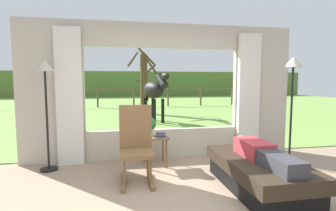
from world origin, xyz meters
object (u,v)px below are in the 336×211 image
Objects in this scene: recliner_sofa at (259,173)px; potted_plant at (150,125)px; pasture_tree at (144,82)px; side_table at (155,141)px; floor_lamp_right at (293,78)px; reclining_person at (261,153)px; horse at (154,90)px; rocking_chair at (136,145)px; book_stack at (161,135)px; floor_lamp_left at (45,82)px.

potted_plant reaches higher than recliner_sofa.
recliner_sofa is 5.32× the size of potted_plant.
potted_plant is at bearing -94.65° from pasture_tree.
side_table is 0.28× the size of floor_lamp_right.
pasture_tree is (-0.75, 8.47, 0.93)m from reclining_person.
side_table reaches higher than recliner_sofa.
potted_plant is 4.67m from horse.
rocking_chair is 5.43m from horse.
potted_plant is (0.29, 0.71, 0.16)m from rocking_chair.
rocking_chair is (-1.62, 0.62, 0.33)m from recliner_sofa.
book_stack is at bearing 170.20° from floor_lamp_right.
horse reaches higher than recliner_sofa.
side_table is (-1.25, 1.27, 0.21)m from recliner_sofa.
rocking_chair is at bearing -27.59° from floor_lamp_left.
floor_lamp_left reaches higher than horse.
reclining_person is 2.75× the size of side_table.
pasture_tree is (0.58, 7.09, 0.75)m from potted_plant.
floor_lamp_right is at bearing 4.91° from rocking_chair.
floor_lamp_right is (1.07, 0.88, 1.00)m from reclining_person.
pasture_tree is at bearing 103.50° from floor_lamp_right.
floor_lamp_left is (-1.40, 0.73, 0.92)m from rocking_chair.
rocking_chair is 7.90m from pasture_tree.
book_stack is (0.47, 0.59, 0.01)m from rocking_chair.
potted_plant is at bearing 133.79° from reclining_person.
rocking_chair reaches higher than side_table.
pasture_tree is (2.27, 7.07, -0.01)m from floor_lamp_left.
floor_lamp_left is 0.62× the size of pasture_tree.
floor_lamp_right is at bearing -7.27° from floor_lamp_left.
rocking_chair is at bearing -175.54° from floor_lamp_right.
reclining_person is 1.75m from rocking_chair.
book_stack is 0.10× the size of floor_lamp_right.
potted_plant reaches higher than reclining_person.
side_table is at bearing 134.39° from recliner_sofa.
floor_lamp_left is 1.00× the size of horse.
floor_lamp_right is 7.80m from pasture_tree.
floor_lamp_left is at bearing 175.79° from book_stack.
pasture_tree reaches higher than side_table.
horse is (0.54, 4.71, 0.60)m from book_stack.
floor_lamp_left is (-3.02, 1.35, 1.24)m from recliner_sofa.
reclining_person is at bearing -46.08° from potted_plant.
pasture_tree reaches higher than reclining_person.
recliner_sofa is 0.94× the size of floor_lamp_left.
horse is at bearing 95.81° from recliner_sofa.
book_stack is at bearing 133.51° from recliner_sofa.
horse is (-1.68, 5.09, -0.37)m from floor_lamp_right.
floor_lamp_left is at bearing 155.00° from reclining_person.
horse is at bearing 95.76° from reclining_person.
floor_lamp_left reaches higher than side_table.
side_table is 0.29m from potted_plant.
floor_lamp_left is (-1.69, 0.02, 0.76)m from potted_plant.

